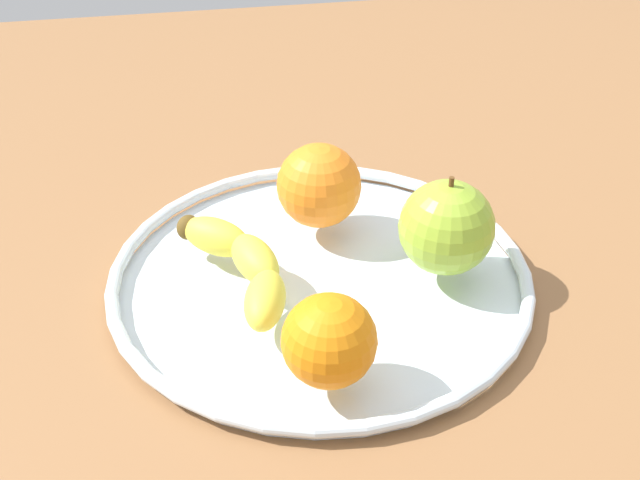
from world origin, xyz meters
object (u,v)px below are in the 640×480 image
at_px(fruit_bowl, 320,276).
at_px(orange_back_left, 319,185).
at_px(orange_front_left, 329,341).
at_px(apple, 446,227).
at_px(banana, 242,263).

xyz_separation_m(fruit_bowl, orange_back_left, (0.07, -0.01, 0.05)).
relative_size(fruit_bowl, orange_front_left, 5.31).
bearing_deg(apple, banana, 85.58).
xyz_separation_m(orange_back_left, orange_front_left, (-0.21, 0.03, -0.00)).
relative_size(banana, apple, 1.85).
relative_size(fruit_bowl, banana, 2.23).
bearing_deg(orange_back_left, banana, 133.49).
xyz_separation_m(banana, apple, (-0.01, -0.18, 0.02)).
xyz_separation_m(banana, orange_front_left, (-0.13, -0.05, 0.02)).
bearing_deg(banana, fruit_bowl, -105.84).
distance_m(apple, orange_front_left, 0.17).
bearing_deg(fruit_bowl, banana, 92.65).
distance_m(fruit_bowl, orange_back_left, 0.09).
bearing_deg(orange_front_left, orange_back_left, -8.12).
bearing_deg(apple, orange_front_left, 133.05).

